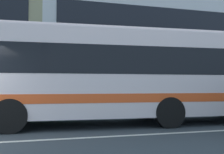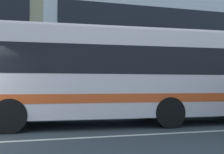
% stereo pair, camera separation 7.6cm
% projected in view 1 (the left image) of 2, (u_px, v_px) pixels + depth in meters
% --- Properties ---
extents(apartment_block_right, '(19.86, 8.85, 9.54)m').
position_uv_depth(apartment_block_right, '(165.00, 45.00, 21.55)').
color(apartment_block_right, silver).
rests_on(apartment_block_right, ground_plane).
extents(transit_bus, '(10.65, 3.11, 3.29)m').
position_uv_depth(transit_bus, '(139.00, 74.00, 9.38)').
color(transit_bus, silver).
rests_on(transit_bus, ground_plane).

